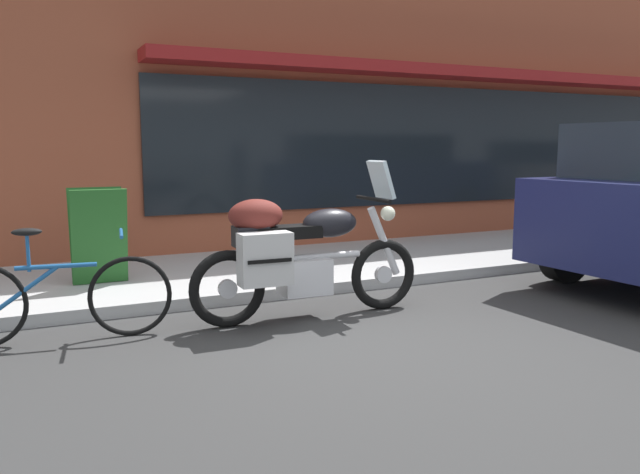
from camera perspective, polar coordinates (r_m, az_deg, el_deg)
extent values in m
plane|color=#313131|center=(5.35, 3.43, -8.55)|extent=(80.00, 80.00, 0.00)
cube|color=brown|center=(11.91, 19.45, 14.28)|extent=(19.62, 0.35, 5.78)
cube|color=black|center=(11.69, 19.84, 7.79)|extent=(13.73, 0.06, 1.80)
cube|color=maroon|center=(11.59, 20.91, 13.19)|extent=(13.73, 0.60, 0.16)
torus|color=black|center=(6.02, 5.75, -3.38)|extent=(0.67, 0.11, 0.67)
cylinder|color=silver|center=(6.02, 5.75, -3.38)|extent=(0.16, 0.06, 0.16)
torus|color=black|center=(5.45, -8.37, -4.67)|extent=(0.67, 0.11, 0.67)
cylinder|color=silver|center=(5.45, -8.37, -4.67)|extent=(0.16, 0.06, 0.16)
cube|color=silver|center=(5.66, -1.42, -3.57)|extent=(0.45, 0.31, 0.32)
cylinder|color=silver|center=(5.65, -0.95, -1.84)|extent=(0.99, 0.09, 0.06)
ellipsoid|color=black|center=(5.68, 0.90, 1.28)|extent=(0.53, 0.30, 0.26)
cube|color=black|center=(5.53, -3.06, 0.45)|extent=(0.61, 0.26, 0.11)
cube|color=black|center=(5.42, -6.32, 0.05)|extent=(0.29, 0.23, 0.18)
cylinder|color=silver|center=(5.96, 5.79, -0.37)|extent=(0.35, 0.08, 0.67)
cylinder|color=black|center=(5.86, 4.83, 3.43)|extent=(0.06, 0.62, 0.04)
cube|color=silver|center=(5.88, 5.54, 5.20)|extent=(0.16, 0.32, 0.35)
sphere|color=#EAEACC|center=(5.95, 6.17, 2.13)|extent=(0.14, 0.14, 0.14)
cube|color=#B8B8B8|center=(5.24, -4.98, -1.99)|extent=(0.45, 0.21, 0.44)
cube|color=black|center=(5.14, -4.55, -2.19)|extent=(0.37, 0.03, 0.03)
ellipsoid|color=#591E19|center=(5.42, -5.85, 1.97)|extent=(0.49, 0.33, 0.28)
torus|color=black|center=(5.38, -16.79, -5.15)|extent=(0.66, 0.13, 0.66)
cylinder|color=#1E5999|center=(5.34, -22.76, -2.47)|extent=(0.60, 0.12, 0.04)
cylinder|color=#1E5999|center=(5.39, -24.97, -4.23)|extent=(0.47, 0.10, 0.34)
cylinder|color=#1E5999|center=(5.34, -24.92, -1.28)|extent=(0.03, 0.03, 0.30)
ellipsoid|color=black|center=(5.32, -25.03, 0.42)|extent=(0.23, 0.13, 0.06)
cylinder|color=#1E5999|center=(5.28, -17.56, 0.32)|extent=(0.09, 0.48, 0.03)
cylinder|color=black|center=(7.72, 21.34, -1.37)|extent=(0.67, 0.25, 0.66)
cube|color=#1E511E|center=(6.83, -19.32, 0.00)|extent=(0.55, 0.20, 0.99)
cube|color=#1E511E|center=(7.04, -19.52, 0.23)|extent=(0.55, 0.20, 0.99)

